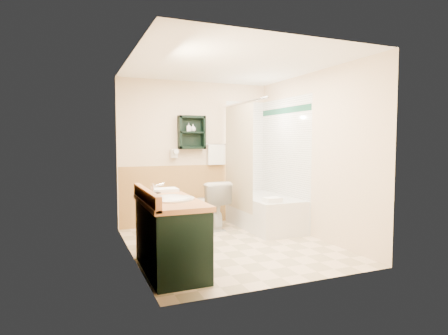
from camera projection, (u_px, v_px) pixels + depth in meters
floor at (231, 245)px, 5.04m from camera, size 3.00×3.00×0.00m
back_wall at (195, 153)px, 6.36m from camera, size 2.60×0.04×2.40m
left_wall at (129, 158)px, 4.46m from camera, size 0.04×3.00×2.40m
right_wall at (314, 155)px, 5.46m from camera, size 0.04×3.00×2.40m
ceiling at (231, 63)px, 4.87m from camera, size 2.60×3.00×0.04m
wainscot_left at (133, 216)px, 4.52m from camera, size 2.98×2.98×1.00m
wainscot_back at (196, 194)px, 6.38m from camera, size 2.58×2.58×1.00m
mirror_frame at (141, 132)px, 3.95m from camera, size 1.30×1.30×1.00m
mirror_glass at (142, 132)px, 3.95m from camera, size 1.20×1.20×0.90m
tile_right at (284, 163)px, 6.15m from camera, size 1.50×1.50×2.10m
tile_back at (251, 161)px, 6.72m from camera, size 0.95×0.95×2.10m
tile_accent at (284, 111)px, 6.08m from camera, size 1.50×1.50×0.10m
wall_shelf at (192, 132)px, 6.19m from camera, size 0.45×0.15×0.55m
hair_dryer at (174, 154)px, 6.12m from camera, size 0.10×0.24×0.18m
towel_bar at (216, 144)px, 6.42m from camera, size 0.40×0.06×0.40m
curtain_rod at (243, 103)px, 5.79m from camera, size 0.03×1.60×0.03m
shower_curtain at (238, 157)px, 6.01m from camera, size 1.05×1.05×1.70m
vanity at (170, 235)px, 4.03m from camera, size 0.59×1.22×0.78m
bathtub at (264, 212)px, 6.08m from camera, size 0.77×1.50×0.51m
toilet at (209, 205)px, 6.03m from camera, size 0.54×0.83×0.76m
counter_towel at (165, 190)px, 4.65m from camera, size 0.31×0.24×0.04m
vanity_book at (145, 186)px, 4.41m from camera, size 0.15×0.06×0.20m
tub_towel at (272, 200)px, 5.45m from camera, size 0.23×0.20×0.07m
soap_bottle_a at (189, 129)px, 6.16m from camera, size 0.11×0.15×0.06m
soap_bottle_b at (193, 129)px, 6.19m from camera, size 0.11×0.13×0.09m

